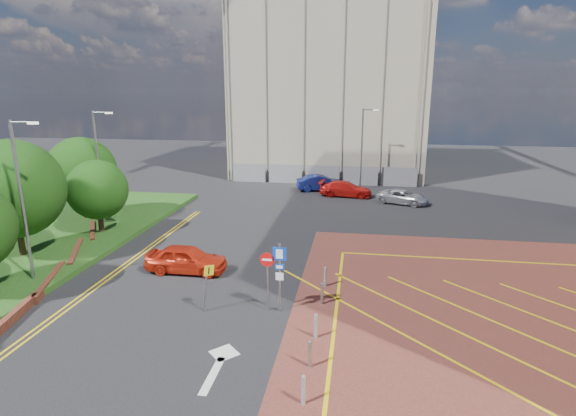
% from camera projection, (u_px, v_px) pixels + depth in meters
% --- Properties ---
extents(ground, '(140.00, 140.00, 0.00)m').
position_uv_depth(ground, '(264.00, 321.00, 19.27)').
color(ground, black).
rests_on(ground, ground).
extents(retaining_wall, '(6.06, 20.33, 0.40)m').
position_uv_depth(retaining_wall, '(46.00, 281.00, 22.91)').
color(retaining_wall, brown).
rests_on(retaining_wall, ground).
extents(tree_b, '(5.60, 5.60, 6.74)m').
position_uv_depth(tree_b, '(13.00, 189.00, 25.32)').
color(tree_b, '#3D2B1C').
rests_on(tree_b, grass_bed).
extents(tree_c, '(4.00, 4.00, 4.90)m').
position_uv_depth(tree_c, '(97.00, 190.00, 30.06)').
color(tree_c, '#3D2B1C').
rests_on(tree_c, grass_bed).
extents(tree_d, '(5.00, 5.00, 6.08)m').
position_uv_depth(tree_d, '(82.00, 171.00, 33.22)').
color(tree_d, '#3D2B1C').
rests_on(tree_d, grass_bed).
extents(lamp_left_near, '(1.53, 0.16, 8.00)m').
position_uv_depth(lamp_left_near, '(22.00, 195.00, 21.88)').
color(lamp_left_near, '#9EA0A8').
rests_on(lamp_left_near, grass_bed).
extents(lamp_left_far, '(1.53, 0.16, 8.00)m').
position_uv_depth(lamp_left_far, '(99.00, 163.00, 31.75)').
color(lamp_left_far, '#9EA0A8').
rests_on(lamp_left_far, grass_bed).
extents(lamp_back, '(1.53, 0.16, 8.00)m').
position_uv_depth(lamp_back, '(363.00, 146.00, 44.33)').
color(lamp_back, '#9EA0A8').
rests_on(lamp_back, ground).
extents(sign_cluster, '(1.17, 0.12, 3.20)m').
position_uv_depth(sign_cluster, '(275.00, 271.00, 19.67)').
color(sign_cluster, '#9EA0A8').
rests_on(sign_cluster, ground).
extents(warning_sign, '(0.59, 0.38, 2.25)m').
position_uv_depth(warning_sign, '(207.00, 282.00, 19.75)').
color(warning_sign, '#9EA0A8').
rests_on(warning_sign, ground).
extents(bollard_row, '(0.14, 11.14, 0.90)m').
position_uv_depth(bollard_row, '(314.00, 336.00, 17.21)').
color(bollard_row, '#9EA0A8').
rests_on(bollard_row, forecourt).
extents(construction_building, '(21.20, 19.20, 22.00)m').
position_uv_depth(construction_building, '(331.00, 80.00, 54.75)').
color(construction_building, '#A7A189').
rests_on(construction_building, ground).
extents(construction_fence, '(21.60, 0.06, 2.00)m').
position_uv_depth(construction_fence, '(332.00, 175.00, 47.55)').
color(construction_fence, gray).
rests_on(construction_fence, ground).
extents(car_red_left, '(4.41, 1.82, 1.50)m').
position_uv_depth(car_red_left, '(186.00, 259.00, 24.39)').
color(car_red_left, red).
rests_on(car_red_left, ground).
extents(car_blue_back, '(4.99, 2.84, 1.56)m').
position_uv_depth(car_blue_back, '(321.00, 183.00, 44.63)').
color(car_blue_back, navy).
rests_on(car_blue_back, ground).
extents(car_red_back, '(5.06, 2.46, 1.42)m').
position_uv_depth(car_red_back, '(346.00, 189.00, 42.16)').
color(car_red_back, red).
rests_on(car_red_back, ground).
extents(car_silver_back, '(4.82, 3.37, 1.22)m').
position_uv_depth(car_silver_back, '(403.00, 197.00, 39.38)').
color(car_silver_back, silver).
rests_on(car_silver_back, ground).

